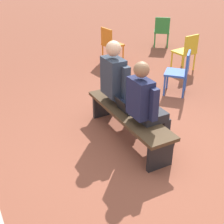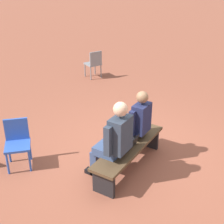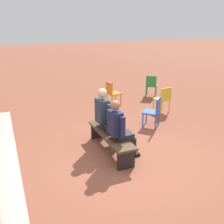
{
  "view_description": "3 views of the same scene",
  "coord_description": "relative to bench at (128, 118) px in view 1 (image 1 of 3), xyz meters",
  "views": [
    {
      "loc": [
        -3.02,
        2.19,
        2.59
      ],
      "look_at": [
        -0.03,
        0.58,
        0.75
      ],
      "focal_mm": 50.0,
      "sensor_mm": 36.0,
      "label": 1
    },
    {
      "loc": [
        4.32,
        2.19,
        3.24
      ],
      "look_at": [
        0.41,
        -0.2,
        1.02
      ],
      "focal_mm": 50.0,
      "sensor_mm": 36.0,
      "label": 2
    },
    {
      "loc": [
        -4.6,
        2.19,
        2.85
      ],
      "look_at": [
        0.49,
        0.01,
        0.9
      ],
      "focal_mm": 42.0,
      "sensor_mm": 36.0,
      "label": 3
    }
  ],
  "objects": [
    {
      "name": "person_student",
      "position": [
        -0.34,
        -0.07,
        0.35
      ],
      "size": [
        0.53,
        0.67,
        1.32
      ],
      "color": "#232328",
      "rests_on": "ground"
    },
    {
      "name": "plastic_chair_far_left",
      "position": [
        1.83,
        -2.62,
        0.13
      ],
      "size": [
        0.46,
        0.46,
        0.84
      ],
      "color": "gold",
      "rests_on": "ground"
    },
    {
      "name": "person_adult",
      "position": [
        0.38,
        -0.07,
        0.39
      ],
      "size": [
        0.58,
        0.73,
        1.4
      ],
      "color": "#384C75",
      "rests_on": "ground"
    },
    {
      "name": "ground_plane",
      "position": [
        -0.35,
        -0.11,
        -0.35
      ],
      "size": [
        60.0,
        60.0,
        0.0
      ],
      "primitive_type": "plane",
      "color": "brown"
    },
    {
      "name": "bench",
      "position": [
        0.0,
        0.0,
        0.0
      ],
      "size": [
        1.8,
        0.44,
        0.45
      ],
      "color": "#4C3823",
      "rests_on": "ground"
    },
    {
      "name": "plastic_chair_near_bench_right",
      "position": [
        3.62,
        -3.25,
        0.13
      ],
      "size": [
        0.59,
        0.59,
        0.84
      ],
      "color": "#2D893D",
      "rests_on": "ground"
    },
    {
      "name": "plastic_chair_far_right",
      "position": [
        0.9,
        -1.69,
        0.13
      ],
      "size": [
        0.59,
        0.59,
        0.84
      ],
      "color": "#2D56B7",
      "rests_on": "ground"
    },
    {
      "name": "laptop",
      "position": [
        0.05,
        0.01,
        0.15
      ],
      "size": [
        0.32,
        0.29,
        0.21
      ],
      "color": "black",
      "rests_on": "bench"
    },
    {
      "name": "plastic_chair_by_pillar",
      "position": [
        3.17,
        -1.39,
        0.13
      ],
      "size": [
        0.48,
        0.48,
        0.84
      ],
      "color": "orange",
      "rests_on": "ground"
    }
  ]
}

